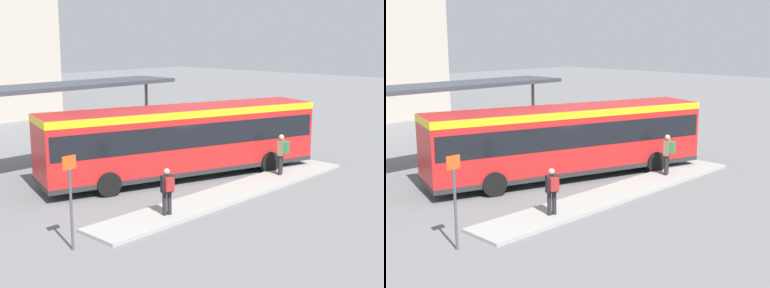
# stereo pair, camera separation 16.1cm
# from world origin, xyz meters

# --- Properties ---
(ground_plane) EXTENTS (120.00, 120.00, 0.00)m
(ground_plane) POSITION_xyz_m (0.00, 0.00, 0.00)
(ground_plane) COLOR slate
(curb_island) EXTENTS (13.46, 1.80, 0.12)m
(curb_island) POSITION_xyz_m (-0.37, -3.23, 0.06)
(curb_island) COLOR #9E9E99
(curb_island) RESTS_ON ground_plane
(city_bus) EXTENTS (12.51, 6.18, 3.08)m
(city_bus) POSITION_xyz_m (0.01, -0.00, 1.81)
(city_bus) COLOR red
(city_bus) RESTS_ON ground_plane
(pedestrian_waiting) EXTENTS (0.52, 0.56, 1.78)m
(pedestrian_waiting) POSITION_xyz_m (2.96, -3.16, 1.14)
(pedestrian_waiting) COLOR #232328
(pedestrian_waiting) RESTS_ON curb_island
(pedestrian_companion) EXTENTS (0.46, 0.50, 1.62)m
(pedestrian_companion) POSITION_xyz_m (-4.21, -3.44, 1.05)
(pedestrian_companion) COLOR #232328
(pedestrian_companion) RESTS_ON curb_island
(bicycle_white) EXTENTS (0.48, 1.60, 0.69)m
(bicycle_white) POSITION_xyz_m (10.39, 0.96, 0.35)
(bicycle_white) COLOR black
(bicycle_white) RESTS_ON ground_plane
(bicycle_green) EXTENTS (0.48, 1.62, 0.70)m
(bicycle_green) POSITION_xyz_m (10.39, 1.65, 0.35)
(bicycle_green) COLOR black
(bicycle_green) RESTS_ON ground_plane
(bicycle_red) EXTENTS (0.48, 1.62, 0.70)m
(bicycle_red) POSITION_xyz_m (10.40, 2.33, 0.35)
(bicycle_red) COLOR black
(bicycle_red) RESTS_ON ground_plane
(station_shelter) EXTENTS (10.57, 2.61, 3.97)m
(station_shelter) POSITION_xyz_m (-2.37, 4.68, 3.81)
(station_shelter) COLOR #383D47
(station_shelter) RESTS_ON ground_plane
(potted_planter_near_shelter) EXTENTS (0.85, 0.85, 1.40)m
(potted_planter_near_shelter) POSITION_xyz_m (2.14, 2.68, 0.73)
(potted_planter_near_shelter) COLOR slate
(potted_planter_near_shelter) RESTS_ON ground_plane
(platform_sign) EXTENTS (0.44, 0.08, 2.80)m
(platform_sign) POSITION_xyz_m (-7.98, -3.41, 1.56)
(platform_sign) COLOR #4C4C51
(platform_sign) RESTS_ON ground_plane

